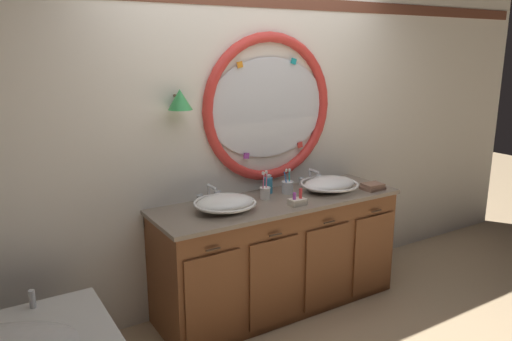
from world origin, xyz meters
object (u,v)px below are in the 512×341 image
at_px(sink_basin_left, 225,203).
at_px(folded_hand_towel, 373,187).
at_px(sink_basin_right, 329,184).
at_px(soap_dispenser, 268,185).
at_px(toothbrush_holder_left, 265,192).
at_px(toothbrush_holder_right, 288,187).
at_px(toiletry_basket, 297,201).

bearing_deg(sink_basin_left, folded_hand_towel, -6.91).
distance_m(sink_basin_right, soap_dispenser, 0.49).
bearing_deg(sink_basin_left, toothbrush_holder_left, 12.69).
xyz_separation_m(toothbrush_holder_right, folded_hand_towel, (0.65, -0.28, -0.03)).
xyz_separation_m(toothbrush_holder_left, toothbrush_holder_right, (0.23, 0.03, -0.00)).
xyz_separation_m(soap_dispenser, toiletry_basket, (0.01, -0.37, -0.04)).
bearing_deg(folded_hand_towel, sink_basin_left, 173.09).
xyz_separation_m(sink_basin_right, toiletry_basket, (-0.43, -0.16, -0.03)).
relative_size(sink_basin_left, sink_basin_right, 0.95).
xyz_separation_m(sink_basin_left, folded_hand_towel, (1.27, -0.15, -0.03)).
height_order(toothbrush_holder_left, toiletry_basket, toothbrush_holder_left).
relative_size(sink_basin_left, folded_hand_towel, 2.58).
relative_size(toothbrush_holder_left, soap_dispenser, 1.41).
distance_m(toothbrush_holder_left, folded_hand_towel, 0.91).
distance_m(sink_basin_left, toiletry_basket, 0.54).
bearing_deg(sink_basin_right, toiletry_basket, -159.95).
xyz_separation_m(toothbrush_holder_left, folded_hand_towel, (0.88, -0.24, -0.03)).
relative_size(sink_basin_left, toothbrush_holder_left, 2.02).
bearing_deg(folded_hand_towel, toothbrush_holder_right, 156.93).
distance_m(toothbrush_holder_right, toiletry_basket, 0.30).
relative_size(toothbrush_holder_left, folded_hand_towel, 1.28).
bearing_deg(toiletry_basket, soap_dispenser, 92.25).
bearing_deg(toothbrush_holder_right, sink_basin_right, -20.62).
height_order(toothbrush_holder_left, folded_hand_towel, toothbrush_holder_left).
bearing_deg(toothbrush_holder_left, folded_hand_towel, -15.40).
xyz_separation_m(sink_basin_left, toiletry_basket, (0.51, -0.16, -0.03)).
bearing_deg(sink_basin_left, sink_basin_right, 0.00).
xyz_separation_m(sink_basin_right, toothbrush_holder_right, (-0.32, 0.12, -0.00)).
height_order(toothbrush_holder_right, toiletry_basket, toothbrush_holder_right).
distance_m(soap_dispenser, toiletry_basket, 0.37).
distance_m(sink_basin_right, toiletry_basket, 0.46).
xyz_separation_m(toothbrush_holder_left, soap_dispenser, (0.11, 0.12, 0.01)).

